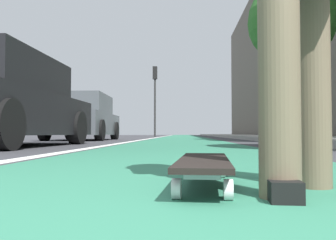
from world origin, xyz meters
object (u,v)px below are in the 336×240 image
Objects in this scene: traffic_light at (155,88)px; skateboard at (204,164)px; parked_car_mid at (83,119)px; street_tree_mid at (291,22)px; parked_car_near at (0,103)px.

skateboard is at bearing -174.98° from traffic_light.
parked_car_mid is at bearing 172.40° from traffic_light.
parked_car_mid is at bearing 18.26° from skateboard.
skateboard is at bearing 161.33° from street_tree_mid.
street_tree_mid is (5.15, -6.28, 2.86)m from parked_car_near.
skateboard is at bearing -144.35° from parked_car_near.
traffic_light reaches higher than parked_car_near.
parked_car_near is (4.30, 3.09, 0.63)m from skateboard.
skateboard is 0.17× the size of street_tree_mid.
traffic_light is (21.21, 1.86, 2.97)m from skateboard.
parked_car_near is at bearing 35.65° from skateboard.
street_tree_mid reaches higher than parked_car_mid.
street_tree_mid is (-11.76, -5.06, 0.52)m from traffic_light.
street_tree_mid is (-0.68, -6.54, 2.88)m from parked_car_mid.
skateboard is 0.19× the size of parked_car_near.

